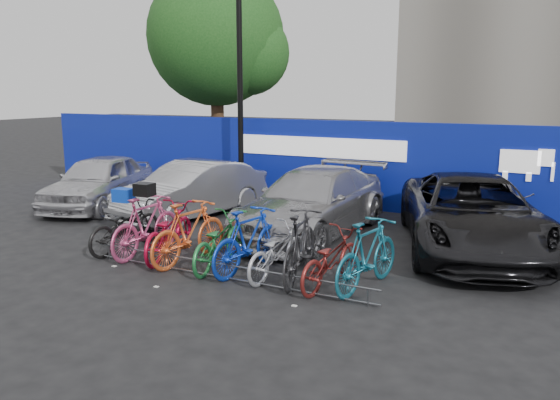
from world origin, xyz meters
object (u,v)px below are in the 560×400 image
Objects in this scene: car_3 at (472,214)px; bike_1 at (146,226)px; car_2 at (312,202)px; bike_9 at (367,255)px; car_1 at (192,190)px; bike_7 at (300,246)px; tree at (222,40)px; bike_0 at (125,226)px; bike_3 at (189,232)px; bike_4 at (219,241)px; bike_8 at (331,259)px; bike_6 at (277,251)px; lamppost at (240,88)px; bike_rack at (223,271)px; car_0 at (99,181)px; bike_5 at (249,240)px; bike_2 at (169,232)px.

car_3 is 6.52m from bike_1.
car_2 is 2.58× the size of bike_9.
car_1 reaches higher than bike_7.
tree reaches higher than bike_0.
bike_1 is 1.07m from bike_3.
bike_7 is at bearing -66.65° from car_2.
bike_9 reaches higher than bike_4.
tree is at bearing -41.35° from bike_8.
bike_1 is 1.72m from bike_4.
bike_6 is (0.63, -2.98, -0.27)m from car_2.
lamppost is 3.08× the size of bike_3.
bike_7 is (1.61, 0.06, 0.11)m from bike_4.
bike_7 is 1.04× the size of bike_9.
tree reaches higher than bike_rack.
car_1 is at bearing -13.33° from car_0.
car_1 reaches higher than bike_9.
car_2 reaches higher than car_0.
bike_5 is (3.40, -5.43, -2.68)m from lamppost.
bike_4 is at bearing -7.83° from bike_7.
bike_7 is at bearing -51.65° from tree.
bike_2 is (-1.62, 0.60, 0.36)m from bike_rack.
lamppost is 3.08× the size of bike_1.
bike_rack is 2.82× the size of bike_1.
bike_3 is (-4.61, -3.24, -0.16)m from car_3.
car_2 is 2.61× the size of bike_0.
car_3 reaches higher than bike_0.
bike_4 is at bearing -43.27° from car_0.
bike_0 is at bearing -13.40° from bike_2.
bike_0 is (-2.73, 0.61, 0.34)m from bike_rack.
bike_7 reaches higher than bike_2.
bike_7 is at bearing -177.88° from bike_0.
bike_rack is 1.77m from bike_2.
bike_3 is (5.71, -10.13, -4.47)m from tree.
car_3 is at bearing -146.25° from bike_4.
bike_7 is (7.96, -10.06, -4.46)m from tree.
lamppost reaches higher than bike_6.
bike_0 is 0.97× the size of bike_3.
lamppost is at bearing -39.24° from bike_8.
tree is at bearing 122.45° from bike_rack.
bike_9 reaches higher than bike_8.
bike_7 is at bearing 2.34° from bike_8.
bike_8 is at bearing 163.88° from bike_7.
car_1 is (-0.08, -2.31, -2.56)m from lamppost.
lamppost reaches higher than bike_2.
bike_5 is at bearing 14.85° from bike_9.
car_1 is 2.38× the size of bike_8.
bike_7 is (4.46, -3.10, -0.10)m from car_1.
lamppost is 3.17× the size of bike_0.
bike_3 is (2.21, -3.17, -0.12)m from car_1.
car_0 reaches higher than bike_1.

